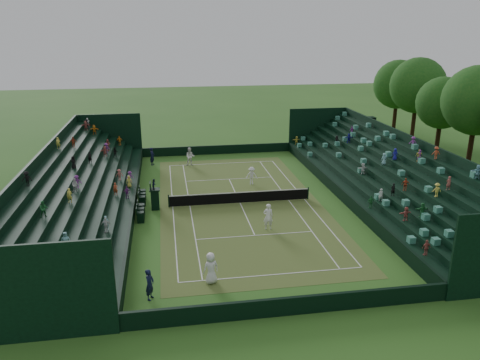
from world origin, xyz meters
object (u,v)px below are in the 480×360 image
Objects in this scene: tennis_net at (240,197)px; player_far_west at (190,157)px; player_near_east at (268,216)px; player_far_east at (252,176)px; umpire_chair at (155,196)px; player_near_west at (211,268)px.

tennis_net is 12.15m from player_far_west.
tennis_net is 6.02× the size of player_near_east.
player_far_east is (1.84, 4.65, 0.30)m from tennis_net.
player_far_east is at bearing 29.35° from umpire_chair.
player_far_east reaches higher than tennis_net.
tennis_net is 6.08× the size of player_far_west.
player_far_west is at bearing 130.09° from player_far_east.
player_near_west is at bearing -85.24° from player_far_west.
umpire_chair is 9.98m from player_far_east.
player_far_east is (5.49, 16.82, -0.10)m from player_near_west.
player_far_east is (0.70, 10.10, -0.14)m from player_near_east.
umpire_chair is at bearing -178.03° from tennis_net.
player_near_west is 0.96× the size of player_far_west.
player_near_west reaches higher than player_far_east.
tennis_net is 5.58m from player_near_east.
player_near_east is (4.78, 6.72, 0.04)m from player_near_west.
umpire_chair is 12.36m from player_near_west.
player_far_east is (5.19, -7.02, -0.13)m from player_far_west.
player_near_east reaches higher than player_near_west.
umpire_chair is at bearing -92.87° from player_near_west.
player_near_west is 8.25m from player_near_east.
tennis_net is 4.63× the size of umpire_chair.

